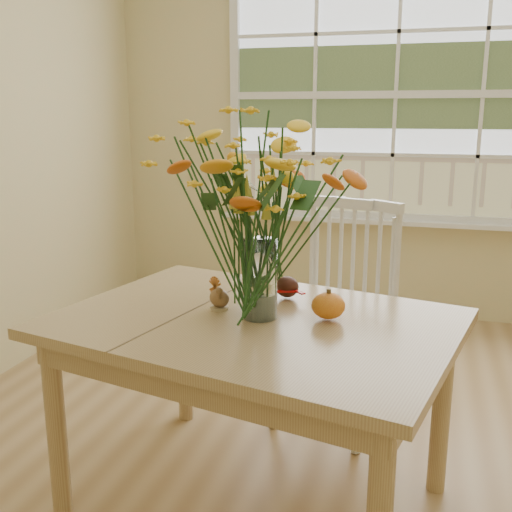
# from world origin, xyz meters

# --- Properties ---
(floor) EXTENTS (4.00, 4.50, 0.01)m
(floor) POSITION_xyz_m (0.00, 0.00, -0.01)
(floor) COLOR #A47F4F
(floor) RESTS_ON ground
(wall_back) EXTENTS (4.00, 0.02, 2.70)m
(wall_back) POSITION_xyz_m (0.00, 2.25, 1.35)
(wall_back) COLOR beige
(wall_back) RESTS_ON floor
(window) EXTENTS (2.42, 0.12, 1.74)m
(window) POSITION_xyz_m (0.00, 2.21, 1.53)
(window) COLOR silver
(window) RESTS_ON wall_back
(dining_table) EXTENTS (1.54, 1.24, 0.73)m
(dining_table) POSITION_xyz_m (-0.32, -0.12, 0.64)
(dining_table) COLOR tan
(dining_table) RESTS_ON floor
(windsor_chair) EXTENTS (0.59, 0.57, 1.02)m
(windsor_chair) POSITION_xyz_m (-0.11, 0.63, 0.57)
(windsor_chair) COLOR white
(windsor_chair) RESTS_ON floor
(flower_vase) EXTENTS (0.58, 0.58, 0.70)m
(flower_vase) POSITION_xyz_m (-0.30, -0.10, 1.15)
(flower_vase) COLOR white
(flower_vase) RESTS_ON dining_table
(pumpkin) EXTENTS (0.12, 0.12, 0.09)m
(pumpkin) POSITION_xyz_m (-0.07, -0.06, 0.77)
(pumpkin) COLOR orange
(pumpkin) RESTS_ON dining_table
(turkey_figurine) EXTENTS (0.10, 0.10, 0.11)m
(turkey_figurine) POSITION_xyz_m (-0.47, -0.06, 0.77)
(turkey_figurine) COLOR #CCB78C
(turkey_figurine) RESTS_ON dining_table
(dark_gourd) EXTENTS (0.13, 0.10, 0.08)m
(dark_gourd) POSITION_xyz_m (-0.26, 0.14, 0.77)
(dark_gourd) COLOR #38160F
(dark_gourd) RESTS_ON dining_table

